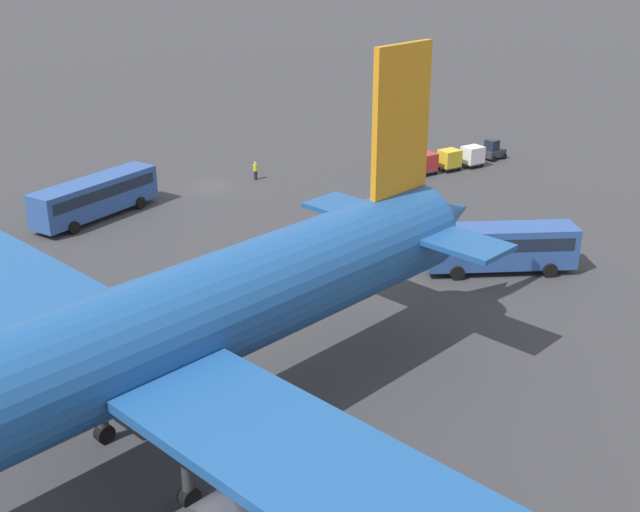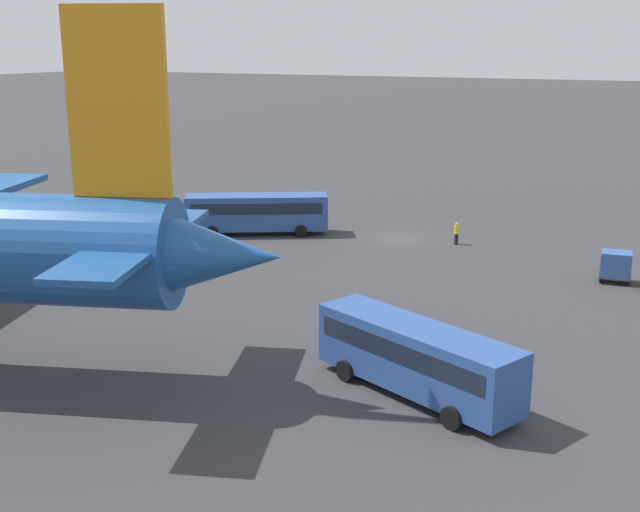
# 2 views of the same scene
# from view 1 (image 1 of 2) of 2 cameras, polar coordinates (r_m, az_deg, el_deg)

# --- Properties ---
(ground_plane) EXTENTS (600.00, 600.00, 0.00)m
(ground_plane) POSITION_cam_1_polar(r_m,az_deg,el_deg) (74.49, -7.86, 4.90)
(ground_plane) COLOR #38383A
(airplane) EXTENTS (50.44, 43.99, 16.75)m
(airplane) POSITION_cam_1_polar(r_m,az_deg,el_deg) (33.26, -15.42, -7.09)
(airplane) COLOR #1E5193
(airplane) RESTS_ON ground
(shuttle_bus_near) EXTENTS (11.32, 7.84, 3.25)m
(shuttle_bus_near) POSITION_cam_1_polar(r_m,az_deg,el_deg) (67.77, -15.69, 4.21)
(shuttle_bus_near) COLOR #2D5199
(shuttle_bus_near) RESTS_ON ground
(shuttle_bus_far) EXTENTS (10.46, 6.39, 3.26)m
(shuttle_bus_far) POSITION_cam_1_polar(r_m,az_deg,el_deg) (56.31, 12.70, 0.78)
(shuttle_bus_far) COLOR #2D5199
(shuttle_bus_far) RESTS_ON ground
(baggage_tug) EXTENTS (2.62, 2.06, 2.10)m
(baggage_tug) POSITION_cam_1_polar(r_m,az_deg,el_deg) (84.32, 12.21, 7.35)
(baggage_tug) COLOR #333338
(baggage_tug) RESTS_ON ground
(worker_person) EXTENTS (0.38, 0.38, 1.74)m
(worker_person) POSITION_cam_1_polar(r_m,az_deg,el_deg) (75.94, -4.61, 6.08)
(worker_person) COLOR #1E1E2D
(worker_person) RESTS_ON ground
(cargo_cart_white) EXTENTS (2.16, 1.88, 2.06)m
(cargo_cart_white) POSITION_cam_1_polar(r_m,az_deg,el_deg) (81.14, 10.80, 7.06)
(cargo_cart_white) COLOR #38383D
(cargo_cart_white) RESTS_ON ground
(cargo_cart_yellow) EXTENTS (2.16, 1.88, 2.06)m
(cargo_cart_yellow) POSITION_cam_1_polar(r_m,az_deg,el_deg) (79.48, 9.19, 6.85)
(cargo_cart_yellow) COLOR #38383D
(cargo_cart_yellow) RESTS_ON ground
(cargo_cart_red) EXTENTS (2.16, 1.88, 2.06)m
(cargo_cart_red) POSITION_cam_1_polar(r_m,az_deg,el_deg) (77.88, 7.51, 6.62)
(cargo_cart_red) COLOR #38383D
(cargo_cart_red) RESTS_ON ground
(cargo_cart_blue) EXTENTS (2.16, 1.88, 2.06)m
(cargo_cart_blue) POSITION_cam_1_polar(r_m,az_deg,el_deg) (76.84, 5.52, 6.49)
(cargo_cart_blue) COLOR #38383D
(cargo_cart_blue) RESTS_ON ground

